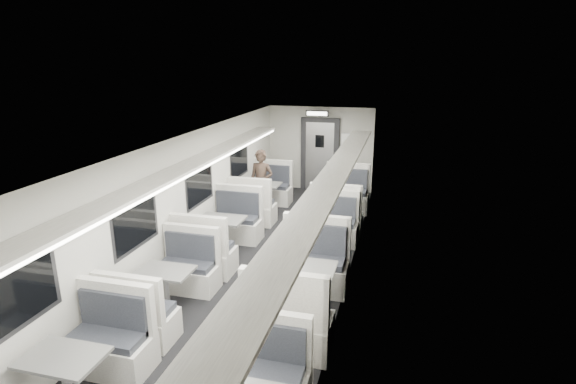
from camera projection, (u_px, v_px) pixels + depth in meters
The scene contains 18 objects.
room at pixel (253, 218), 7.29m from camera, with size 3.24×12.24×2.64m.
booth_left_a at pixel (262, 198), 11.13m from camera, with size 1.04×2.12×1.13m.
booth_left_b at pixel (222, 236), 8.70m from camera, with size 1.06×2.14×1.15m.
booth_left_c at pixel (166, 290), 6.71m from camera, with size 0.98×1.98×1.06m.
booth_left_d at pixel (67, 384), 4.77m from camera, with size 1.01×2.04×1.09m.
booth_right_a at pixel (342, 205), 10.48m from camera, with size 1.10×2.22×1.19m.
booth_right_b at pixel (327, 240), 8.58m from camera, with size 1.01×2.05×1.09m.
booth_right_c at pixel (303, 290), 6.60m from camera, with size 1.13×2.29×1.22m.
passenger at pixel (261, 183), 10.75m from camera, with size 0.60×0.39×1.63m, color black.
window_a at pixel (240, 160), 10.76m from camera, with size 0.02×1.18×0.84m, color black.
window_b at pixel (200, 184), 8.71m from camera, with size 0.02×1.18×0.84m, color black.
window_c at pixel (136, 222), 6.67m from camera, with size 0.02×1.18×0.84m, color black.
window_d at pixel (16, 294), 4.63m from camera, with size 0.02×1.18×0.84m, color black.
luggage_rack_left at pixel (171, 175), 7.10m from camera, with size 0.46×10.40×0.09m.
luggage_rack_right at pixel (326, 186), 6.51m from camera, with size 0.46×10.40×0.09m.
vestibule_door at pixel (320, 155), 12.84m from camera, with size 1.10×0.13×2.10m.
exit_sign at pixel (317, 113), 12.03m from camera, with size 0.62×0.12×0.16m.
wall_notice at pixel (346, 140), 12.52m from camera, with size 0.32×0.02×0.40m, color white.
Camera 1 is at (2.27, -6.50, 3.68)m, focal length 28.00 mm.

